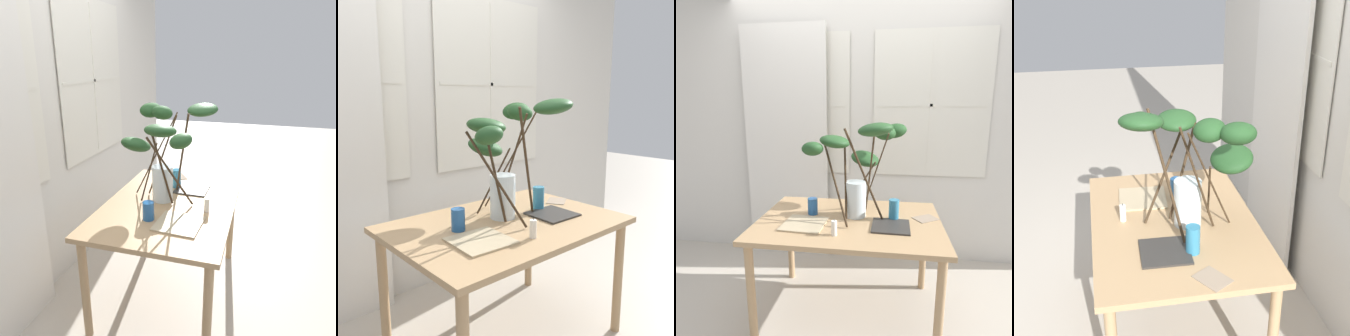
# 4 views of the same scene
# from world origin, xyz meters

# --- Properties ---
(ground) EXTENTS (14.00, 14.00, 0.00)m
(ground) POSITION_xyz_m (0.00, 0.00, 0.00)
(ground) COLOR #B7AD9E
(curtain_sheer_side) EXTENTS (0.82, 0.03, 2.26)m
(curtain_sheer_side) POSITION_xyz_m (-0.73, 0.83, 1.13)
(curtain_sheer_side) COLOR silver
(curtain_sheer_side) RESTS_ON ground
(dining_table) EXTENTS (1.26, 0.89, 0.74)m
(dining_table) POSITION_xyz_m (0.00, 0.00, 0.66)
(dining_table) COLOR tan
(dining_table) RESTS_ON ground
(vase_with_branches) EXTENTS (0.75, 0.74, 0.70)m
(vase_with_branches) POSITION_xyz_m (0.07, 0.08, 1.16)
(vase_with_branches) COLOR silver
(vase_with_branches) RESTS_ON dining_table
(drinking_glass_blue_left) EXTENTS (0.07, 0.07, 0.12)m
(drinking_glass_blue_left) POSITION_xyz_m (-0.28, 0.06, 0.80)
(drinking_glass_blue_left) COLOR #235693
(drinking_glass_blue_left) RESTS_ON dining_table
(drinking_glass_blue_right) EXTENTS (0.07, 0.07, 0.14)m
(drinking_glass_blue_right) POSITION_xyz_m (0.31, 0.04, 0.81)
(drinking_glass_blue_right) COLOR teal
(drinking_glass_blue_right) RESTS_ON dining_table
(plate_square_left) EXTENTS (0.29, 0.29, 0.01)m
(plate_square_left) POSITION_xyz_m (-0.29, -0.14, 0.75)
(plate_square_left) COLOR tan
(plate_square_left) RESTS_ON dining_table
(plate_square_right) EXTENTS (0.25, 0.25, 0.01)m
(plate_square_right) POSITION_xyz_m (0.29, -0.09, 0.75)
(plate_square_right) COLOR #2D2B28
(plate_square_right) RESTS_ON dining_table
(napkin_folded) EXTENTS (0.20, 0.18, 0.00)m
(napkin_folded) POSITION_xyz_m (0.53, 0.09, 0.74)
(napkin_folded) COLOR gray
(napkin_folded) RESTS_ON dining_table
(pillar_candle) EXTENTS (0.04, 0.04, 0.11)m
(pillar_candle) POSITION_xyz_m (-0.06, -0.27, 0.79)
(pillar_candle) COLOR silver
(pillar_candle) RESTS_ON dining_table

